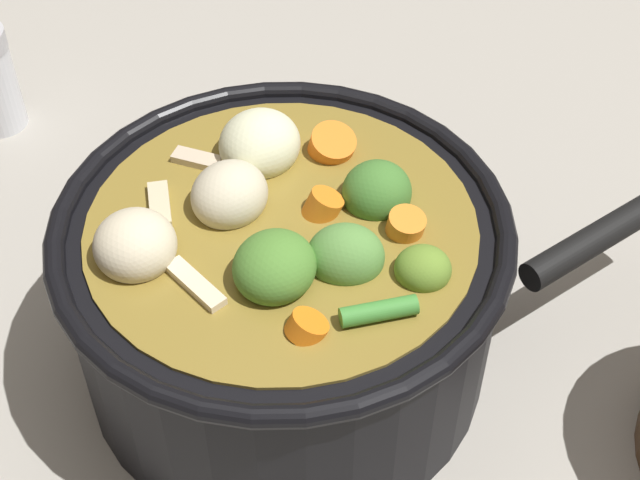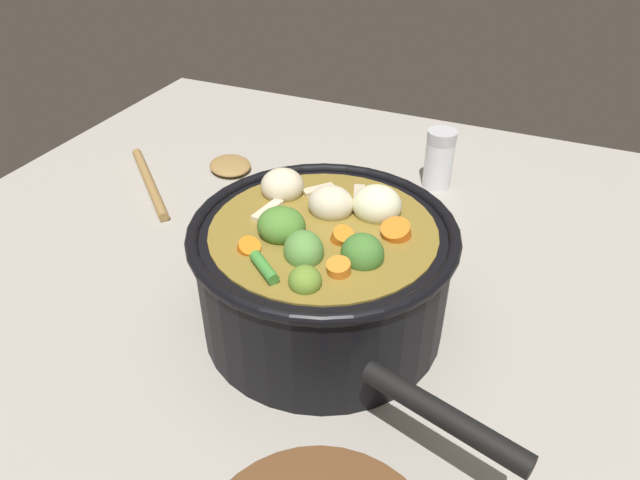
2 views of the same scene
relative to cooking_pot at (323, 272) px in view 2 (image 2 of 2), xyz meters
name	(u,v)px [view 2 (image 2 of 2)]	position (x,y,z in m)	size (l,w,h in m)	color
ground_plane	(323,321)	(0.00, 0.00, -0.06)	(1.10, 1.10, 0.00)	#9E998E
cooking_pot	(323,272)	(0.00, 0.00, 0.00)	(0.25, 0.25, 0.14)	black
wooden_spoon	(201,171)	(0.29, -0.21, -0.06)	(0.21, 0.21, 0.01)	olive
salt_shaker	(439,159)	(-0.04, -0.32, -0.02)	(0.04, 0.04, 0.08)	silver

